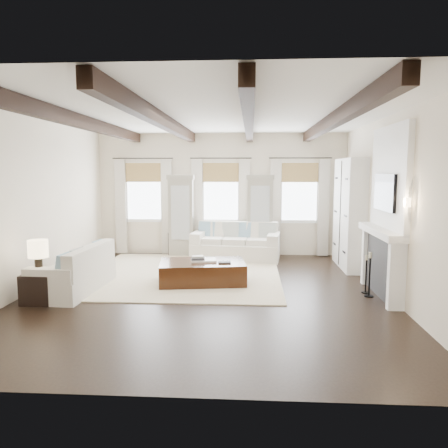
# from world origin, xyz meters

# --- Properties ---
(ground) EXTENTS (7.50, 7.50, 0.00)m
(ground) POSITION_xyz_m (0.00, 0.00, 0.00)
(ground) COLOR black
(ground) RESTS_ON ground
(room_shell) EXTENTS (6.54, 7.54, 3.22)m
(room_shell) POSITION_xyz_m (0.75, 0.90, 1.89)
(room_shell) COLOR #F0E2C8
(room_shell) RESTS_ON ground
(area_rug) EXTENTS (4.08, 4.26, 0.02)m
(area_rug) POSITION_xyz_m (-0.64, 1.38, 0.01)
(area_rug) COLOR beige
(area_rug) RESTS_ON ground
(sofa_back) EXTENTS (2.26, 1.22, 0.93)m
(sofa_back) POSITION_xyz_m (0.42, 3.12, 0.38)
(sofa_back) COLOR silver
(sofa_back) RESTS_ON ground
(sofa_left) EXTENTS (0.99, 2.02, 0.85)m
(sofa_left) POSITION_xyz_m (-2.42, -0.04, 0.34)
(sofa_left) COLOR silver
(sofa_left) RESTS_ON ground
(ottoman) EXTENTS (1.79, 1.26, 0.44)m
(ottoman) POSITION_xyz_m (-0.16, 0.67, 0.22)
(ottoman) COLOR black
(ottoman) RESTS_ON ground
(tray) EXTENTS (0.55, 0.45, 0.04)m
(tray) POSITION_xyz_m (-0.14, 0.71, 0.46)
(tray) COLOR white
(tray) RESTS_ON ottoman
(book_lower) EXTENTS (0.29, 0.24, 0.04)m
(book_lower) POSITION_xyz_m (-0.24, 0.65, 0.50)
(book_lower) COLOR #262628
(book_lower) RESTS_ON tray
(book_upper) EXTENTS (0.24, 0.20, 0.03)m
(book_upper) POSITION_xyz_m (-0.25, 0.69, 0.53)
(book_upper) COLOR beige
(book_upper) RESTS_ON book_lower
(book_loose) EXTENTS (0.26, 0.21, 0.03)m
(book_loose) POSITION_xyz_m (0.29, 0.56, 0.45)
(book_loose) COLOR #262628
(book_loose) RESTS_ON ottoman
(side_table_front) EXTENTS (0.50, 0.50, 0.50)m
(side_table_front) POSITION_xyz_m (-2.76, -0.79, 0.25)
(side_table_front) COLOR black
(side_table_front) RESTS_ON ground
(lamp_front) EXTENTS (0.33, 0.33, 0.57)m
(lamp_front) POSITION_xyz_m (-2.76, -0.79, 0.89)
(lamp_front) COLOR black
(lamp_front) RESTS_ON side_table_front
(side_table_back) EXTENTS (0.41, 0.41, 0.61)m
(side_table_back) POSITION_xyz_m (-1.16, 3.60, 0.31)
(side_table_back) COLOR black
(side_table_back) RESTS_ON ground
(lamp_back) EXTENTS (0.37, 0.37, 0.64)m
(lamp_back) POSITION_xyz_m (-1.16, 3.60, 1.05)
(lamp_back) COLOR black
(lamp_back) RESTS_ON side_table_back
(candlestick_near) EXTENTS (0.16, 0.16, 0.80)m
(candlestick_near) POSITION_xyz_m (2.90, -0.08, 0.33)
(candlestick_near) COLOR black
(candlestick_near) RESTS_ON ground
(candlestick_far) EXTENTS (0.14, 0.14, 0.70)m
(candlestick_far) POSITION_xyz_m (2.90, 0.16, 0.29)
(candlestick_far) COLOR black
(candlestick_far) RESTS_ON ground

